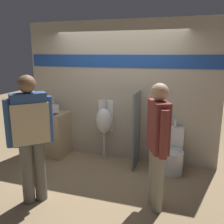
% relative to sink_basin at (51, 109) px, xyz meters
% --- Properties ---
extents(ground_plane, '(16.00, 16.00, 0.00)m').
position_rel_sink_basin_xyz_m(ground_plane, '(1.39, -0.35, -0.98)').
color(ground_plane, '#997F5B').
extents(display_wall, '(3.80, 0.07, 2.70)m').
position_rel_sink_basin_xyz_m(display_wall, '(1.39, 0.25, 0.38)').
color(display_wall, '#B2A893').
rests_on(display_wall, ground_plane).
extents(sink_counter, '(0.81, 0.54, 0.91)m').
position_rel_sink_basin_xyz_m(sink_counter, '(-0.05, -0.06, -0.52)').
color(sink_counter, tan).
rests_on(sink_counter, ground_plane).
extents(sink_basin, '(0.35, 0.35, 0.28)m').
position_rel_sink_basin_xyz_m(sink_basin, '(0.00, 0.00, 0.00)').
color(sink_basin, silver).
rests_on(sink_basin, sink_counter).
extents(cell_phone, '(0.07, 0.14, 0.01)m').
position_rel_sink_basin_xyz_m(cell_phone, '(0.19, -0.16, -0.06)').
color(cell_phone, '#232328').
rests_on(cell_phone, sink_counter).
extents(divider_near_counter, '(0.03, 0.54, 1.42)m').
position_rel_sink_basin_xyz_m(divider_near_counter, '(1.82, -0.06, -0.27)').
color(divider_near_counter, slate).
rests_on(divider_near_counter, ground_plane).
extents(urinal_near_counter, '(0.33, 0.27, 1.22)m').
position_rel_sink_basin_xyz_m(urinal_near_counter, '(1.14, 0.09, -0.19)').
color(urinal_near_counter, silver).
rests_on(urinal_near_counter, ground_plane).
extents(toilet, '(0.39, 0.56, 0.93)m').
position_rel_sink_basin_xyz_m(toilet, '(2.51, -0.08, -0.67)').
color(toilet, silver).
rests_on(toilet, ground_plane).
extents(person_in_vest, '(0.51, 0.51, 1.82)m').
position_rel_sink_basin_xyz_m(person_in_vest, '(0.69, -1.63, 0.08)').
color(person_in_vest, '#666056').
rests_on(person_in_vest, ground_plane).
extents(person_with_lanyard, '(0.35, 0.56, 1.74)m').
position_rel_sink_basin_xyz_m(person_with_lanyard, '(2.37, -1.25, -0.02)').
color(person_with_lanyard, gray).
rests_on(person_with_lanyard, ground_plane).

